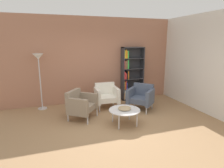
{
  "coord_description": "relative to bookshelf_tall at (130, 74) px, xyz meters",
  "views": [
    {
      "loc": [
        -1.48,
        -3.96,
        2.09
      ],
      "look_at": [
        0.1,
        0.84,
        0.95
      ],
      "focal_mm": 30.29,
      "sensor_mm": 36.0,
      "label": 1
    }
  ],
  "objects": [
    {
      "name": "floor_lamp_torchiere",
      "position": [
        -3.06,
        -0.11,
        0.49
      ],
      "size": [
        0.32,
        0.32,
        1.74
      ],
      "color": "silver",
      "rests_on": "ground_plane"
    },
    {
      "name": "plaster_right_partition",
      "position": [
        1.61,
        -1.65,
        0.49
      ],
      "size": [
        0.12,
        5.2,
        2.9
      ],
      "primitive_type": "cube",
      "color": "silver",
      "rests_on": "ground_plane"
    },
    {
      "name": "brick_back_panel",
      "position": [
        -1.25,
        0.21,
        0.49
      ],
      "size": [
        6.4,
        0.12,
        2.9
      ],
      "primitive_type": "cube",
      "color": "#A87056",
      "rests_on": "ground_plane"
    },
    {
      "name": "decorative_bowl",
      "position": [
        -1.01,
        -1.99,
        -0.52
      ],
      "size": [
        0.32,
        0.32,
        0.05
      ],
      "color": "tan",
      "rests_on": "coffee_table_low"
    },
    {
      "name": "ground_plane",
      "position": [
        -1.25,
        -2.25,
        -0.96
      ],
      "size": [
        8.32,
        8.32,
        0.0
      ],
      "primitive_type": "plane",
      "color": "#9E7751"
    },
    {
      "name": "bookshelf_tall",
      "position": [
        0.0,
        0.0,
        0.0
      ],
      "size": [
        0.8,
        0.3,
        1.9
      ],
      "color": "#333338",
      "rests_on": "ground_plane"
    },
    {
      "name": "armchair_near_window",
      "position": [
        -2.01,
        -1.26,
        -0.54
      ],
      "size": [
        0.94,
        0.95,
        0.78
      ],
      "rotation": [
        0.0,
        0.0,
        0.91
      ],
      "color": "gray",
      "rests_on": "ground_plane"
    },
    {
      "name": "coffee_table_low",
      "position": [
        -1.01,
        -1.99,
        -0.59
      ],
      "size": [
        0.8,
        0.8,
        0.4
      ],
      "color": "silver",
      "rests_on": "ground_plane"
    },
    {
      "name": "armchair_spare_guest",
      "position": [
        -1.09,
        -0.63,
        -0.54
      ],
      "size": [
        0.74,
        0.69,
        0.78
      ],
      "rotation": [
        0.0,
        0.0,
        -0.04
      ],
      "color": "white",
      "rests_on": "ground_plane"
    },
    {
      "name": "armchair_corner_red",
      "position": [
        -0.1,
        -1.1,
        -0.54
      ],
      "size": [
        0.95,
        0.95,
        0.78
      ],
      "rotation": [
        0.0,
        0.0,
        -0.81
      ],
      "color": "#4C566B",
      "rests_on": "ground_plane"
    }
  ]
}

